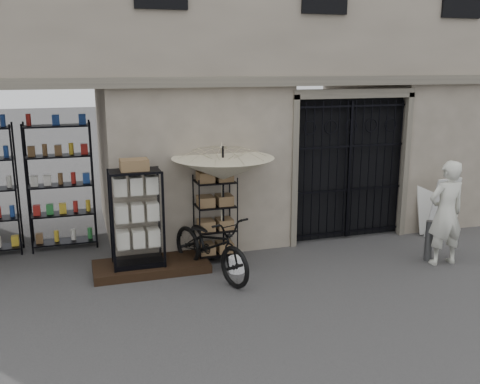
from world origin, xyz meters
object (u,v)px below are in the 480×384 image
object	(u,v)px
display_cabinet	(137,223)
easel_sign	(436,205)
market_umbrella	(223,163)
bicycle	(211,275)
white_bucket	(237,264)
shopkeeper	(441,263)
wire_rack	(215,220)
steel_bollard	(429,241)

from	to	relation	value
display_cabinet	easel_sign	bearing A→B (deg)	11.21
market_umbrella	bicycle	world-z (taller)	market_umbrella
white_bucket	shopkeeper	xyz separation A→B (m)	(3.71, -0.73, -0.14)
wire_rack	easel_sign	distance (m)	4.83
bicycle	display_cabinet	bearing A→B (deg)	136.87
steel_bollard	wire_rack	bearing A→B (deg)	162.59
wire_rack	market_umbrella	xyz separation A→B (m)	(0.12, -0.14, 1.08)
market_umbrella	steel_bollard	bearing A→B (deg)	-15.89
display_cabinet	shopkeeper	size ratio (longest dim) A/B	0.95
steel_bollard	white_bucket	bearing A→B (deg)	171.83
market_umbrella	display_cabinet	bearing A→B (deg)	-177.83
white_bucket	display_cabinet	bearing A→B (deg)	164.08
shopkeeper	wire_rack	bearing A→B (deg)	-18.31
market_umbrella	shopkeeper	distance (m)	4.41
display_cabinet	white_bucket	size ratio (longest dim) A/B	6.45
market_umbrella	white_bucket	distance (m)	1.81
market_umbrella	shopkeeper	xyz separation A→B (m)	(3.79, -1.26, -1.86)
wire_rack	white_bucket	bearing A→B (deg)	-62.88
display_cabinet	white_bucket	bearing A→B (deg)	-7.02
display_cabinet	steel_bollard	distance (m)	5.32
wire_rack	market_umbrella	distance (m)	1.10
bicycle	shopkeeper	world-z (taller)	bicycle
market_umbrella	steel_bollard	size ratio (longest dim) A/B	3.40
easel_sign	bicycle	bearing A→B (deg)	-177.17
white_bucket	steel_bollard	bearing A→B (deg)	-8.17
bicycle	steel_bollard	bearing A→B (deg)	-28.92
market_umbrella	easel_sign	world-z (taller)	market_umbrella
steel_bollard	shopkeeper	xyz separation A→B (m)	(0.14, -0.22, -0.38)
bicycle	easel_sign	xyz separation A→B (m)	(5.09, 0.72, 0.66)
shopkeeper	easel_sign	bearing A→B (deg)	-120.84
bicycle	easel_sign	size ratio (longest dim) A/B	1.63
market_umbrella	bicycle	bearing A→B (deg)	-125.96
white_bucket	shopkeeper	size ratio (longest dim) A/B	0.15
easel_sign	shopkeeper	bearing A→B (deg)	-127.43
display_cabinet	easel_sign	size ratio (longest dim) A/B	1.42
white_bucket	shopkeeper	distance (m)	3.78
wire_rack	steel_bollard	size ratio (longest dim) A/B	2.10
white_bucket	steel_bollard	world-z (taller)	steel_bollard
wire_rack	shopkeeper	bearing A→B (deg)	-9.42
market_umbrella	easel_sign	size ratio (longest dim) A/B	2.03
display_cabinet	white_bucket	world-z (taller)	display_cabinet
wire_rack	easel_sign	xyz separation A→B (m)	(4.82, 0.05, -0.12)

